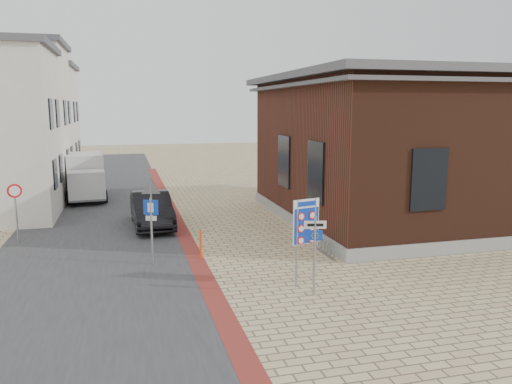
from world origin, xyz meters
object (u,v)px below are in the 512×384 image
parking_sign (151,220)px  sedan (152,210)px  essen_sign (315,244)px  bollard (201,245)px  border_sign (306,224)px  box_truck (85,176)px

parking_sign → sedan: bearing=109.3°
essen_sign → bollard: 5.12m
border_sign → bollard: size_ratio=2.57×
border_sign → parking_sign: border_sign is taller
sedan → border_sign: border_sign is taller
bollard → border_sign: bearing=-52.3°
sedan → box_truck: (-3.31, 7.91, 0.58)m
essen_sign → bollard: size_ratio=2.25×
sedan → essen_sign: size_ratio=2.02×
parking_sign → essen_sign: bearing=-21.2°
essen_sign → parking_sign: bearing=149.3°
border_sign → essen_sign: (-0.06, -0.87, -0.37)m
sedan → border_sign: 9.77m
sedan → border_sign: (4.04, -8.83, 1.12)m
box_truck → parking_sign: bearing=-82.5°
box_truck → essen_sign: size_ratio=2.22×
border_sign → bollard: (-2.64, 3.43, -1.38)m
essen_sign → parking_sign: size_ratio=1.00×
essen_sign → border_sign: bearing=99.2°
box_truck → border_sign: (7.36, -16.74, 0.54)m
box_truck → parking_sign: size_ratio=2.22×
sedan → bollard: sedan is taller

